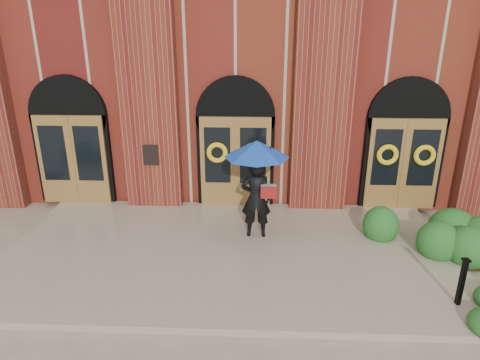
{
  "coord_description": "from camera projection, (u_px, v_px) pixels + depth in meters",
  "views": [
    {
      "loc": [
        0.6,
        -8.32,
        5.02
      ],
      "look_at": [
        0.2,
        1.0,
        1.53
      ],
      "focal_mm": 32.0,
      "sensor_mm": 36.0,
      "label": 1
    }
  ],
  "objects": [
    {
      "name": "ground",
      "position": [
        229.0,
        259.0,
        9.57
      ],
      "size": [
        90.0,
        90.0,
        0.0
      ],
      "primitive_type": "plane",
      "color": "tan",
      "rests_on": "ground"
    },
    {
      "name": "metal_post",
      "position": [
        462.0,
        281.0,
        7.66
      ],
      "size": [
        0.14,
        0.14,
        0.94
      ],
      "rotation": [
        0.0,
        0.0,
        0.13
      ],
      "color": "black",
      "rests_on": "landing"
    },
    {
      "name": "church_building",
      "position": [
        244.0,
        62.0,
        16.56
      ],
      "size": [
        16.2,
        12.53,
        7.0
      ],
      "color": "maroon",
      "rests_on": "ground"
    },
    {
      "name": "man_with_umbrella",
      "position": [
        257.0,
        171.0,
        9.75
      ],
      "size": [
        1.48,
        1.48,
        2.36
      ],
      "rotation": [
        0.0,
        0.0,
        3.14
      ],
      "color": "black",
      "rests_on": "landing"
    },
    {
      "name": "landing",
      "position": [
        230.0,
        253.0,
        9.68
      ],
      "size": [
        10.0,
        5.3,
        0.15
      ],
      "primitive_type": "cube",
      "color": "gray",
      "rests_on": "ground"
    },
    {
      "name": "hedge_wall_right",
      "position": [
        459.0,
        236.0,
        9.68
      ],
      "size": [
        3.34,
        1.33,
        0.86
      ],
      "primitive_type": "ellipsoid",
      "color": "#21561E",
      "rests_on": "ground"
    }
  ]
}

